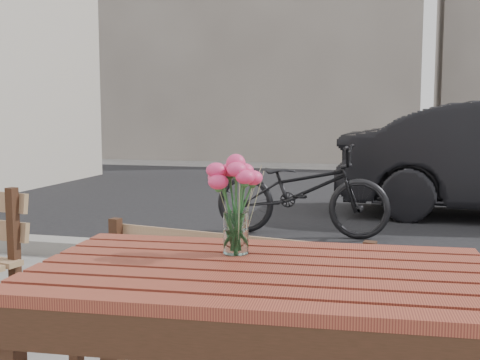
# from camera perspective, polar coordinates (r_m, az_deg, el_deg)

# --- Properties ---
(street) EXTENTS (30.00, 8.12, 0.12)m
(street) POSITION_cam_1_polar(r_m,az_deg,el_deg) (6.72, 10.15, -3.75)
(street) COLOR black
(street) RESTS_ON ground
(backdrop_buildings) EXTENTS (15.50, 4.00, 8.00)m
(backdrop_buildings) POSITION_cam_1_polar(r_m,az_deg,el_deg) (16.11, 13.70, 14.86)
(backdrop_buildings) COLOR gray
(backdrop_buildings) RESTS_ON ground
(main_table) EXTENTS (1.32, 0.83, 0.78)m
(main_table) POSITION_cam_1_polar(r_m,az_deg,el_deg) (1.73, 1.92, -12.42)
(main_table) COLOR maroon
(main_table) RESTS_ON ground
(main_bench) EXTENTS (1.28, 0.58, 0.77)m
(main_bench) POSITION_cam_1_polar(r_m,az_deg,el_deg) (2.44, -1.61, -11.50)
(main_bench) COLOR #95734D
(main_bench) RESTS_ON ground
(main_vase) EXTENTS (0.17, 0.17, 0.30)m
(main_vase) POSITION_cam_1_polar(r_m,az_deg,el_deg) (1.82, -0.40, -1.16)
(main_vase) COLOR white
(main_vase) RESTS_ON main_table
(bicycle) EXTENTS (1.74, 0.68, 0.90)m
(bicycle) POSITION_cam_1_polar(r_m,az_deg,el_deg) (5.92, 5.81, -0.95)
(bicycle) COLOR black
(bicycle) RESTS_ON ground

